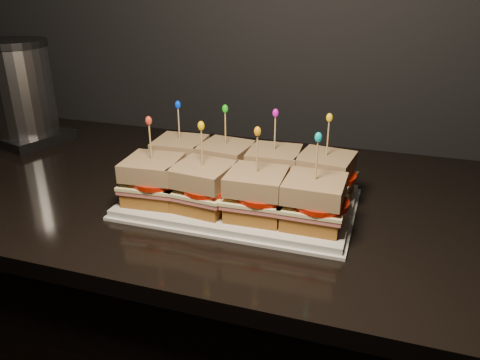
% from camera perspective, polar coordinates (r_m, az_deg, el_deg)
% --- Properties ---
extents(cabinet, '(2.59, 0.69, 0.90)m').
position_cam_1_polar(cabinet, '(1.30, -3.91, -20.60)').
color(cabinet, black).
rests_on(cabinet, ground).
extents(granite_slab, '(2.63, 0.73, 0.03)m').
position_cam_1_polar(granite_slab, '(1.03, -4.61, -1.49)').
color(granite_slab, black).
rests_on(granite_slab, cabinet).
extents(platter, '(0.43, 0.27, 0.02)m').
position_cam_1_polar(platter, '(0.93, 0.00, -2.61)').
color(platter, silver).
rests_on(platter, granite_slab).
extents(platter_rim, '(0.45, 0.28, 0.01)m').
position_cam_1_polar(platter_rim, '(0.93, 0.00, -2.94)').
color(platter_rim, silver).
rests_on(platter_rim, granite_slab).
extents(sandwich_0_bread_bot, '(0.10, 0.10, 0.03)m').
position_cam_1_polar(sandwich_0_bread_bot, '(1.03, -7.17, 1.18)').
color(sandwich_0_bread_bot, brown).
rests_on(sandwich_0_bread_bot, platter).
extents(sandwich_0_ham, '(0.11, 0.11, 0.01)m').
position_cam_1_polar(sandwich_0_ham, '(1.02, -7.22, 2.09)').
color(sandwich_0_ham, '#C55F5D').
rests_on(sandwich_0_ham, sandwich_0_bread_bot).
extents(sandwich_0_cheese, '(0.12, 0.11, 0.01)m').
position_cam_1_polar(sandwich_0_cheese, '(1.02, -7.23, 2.46)').
color(sandwich_0_cheese, '#FAF1A8').
rests_on(sandwich_0_cheese, sandwich_0_ham).
extents(sandwich_0_tomato, '(0.10, 0.10, 0.01)m').
position_cam_1_polar(sandwich_0_tomato, '(1.00, -6.78, 2.67)').
color(sandwich_0_tomato, '#B21807').
rests_on(sandwich_0_tomato, sandwich_0_cheese).
extents(sandwich_0_bread_top, '(0.11, 0.11, 0.03)m').
position_cam_1_polar(sandwich_0_bread_top, '(1.01, -7.32, 4.01)').
color(sandwich_0_bread_top, '#5E3113').
rests_on(sandwich_0_bread_top, sandwich_0_tomato).
extents(sandwich_0_pick, '(0.00, 0.00, 0.09)m').
position_cam_1_polar(sandwich_0_pick, '(0.99, -7.45, 6.57)').
color(sandwich_0_pick, tan).
rests_on(sandwich_0_pick, sandwich_0_bread_top).
extents(sandwich_0_frill, '(0.01, 0.01, 0.02)m').
position_cam_1_polar(sandwich_0_frill, '(0.98, -7.59, 9.09)').
color(sandwich_0_frill, '#0334E4').
rests_on(sandwich_0_frill, sandwich_0_pick).
extents(sandwich_1_bread_bot, '(0.11, 0.11, 0.03)m').
position_cam_1_polar(sandwich_1_bread_bot, '(0.99, -1.72, 0.48)').
color(sandwich_1_bread_bot, brown).
rests_on(sandwich_1_bread_bot, platter).
extents(sandwich_1_ham, '(0.12, 0.12, 0.01)m').
position_cam_1_polar(sandwich_1_ham, '(0.98, -1.73, 1.43)').
color(sandwich_1_ham, '#C55F5D').
rests_on(sandwich_1_ham, sandwich_1_bread_bot).
extents(sandwich_1_cheese, '(0.12, 0.12, 0.01)m').
position_cam_1_polar(sandwich_1_cheese, '(0.98, -1.74, 1.81)').
color(sandwich_1_cheese, '#FAF1A8').
rests_on(sandwich_1_cheese, sandwich_1_ham).
extents(sandwich_1_tomato, '(0.10, 0.10, 0.01)m').
position_cam_1_polar(sandwich_1_tomato, '(0.97, -1.20, 2.02)').
color(sandwich_1_tomato, '#B21807').
rests_on(sandwich_1_tomato, sandwich_1_cheese).
extents(sandwich_1_bread_top, '(0.11, 0.11, 0.03)m').
position_cam_1_polar(sandwich_1_bread_top, '(0.97, -1.76, 3.41)').
color(sandwich_1_bread_top, '#5E3113').
rests_on(sandwich_1_bread_top, sandwich_1_tomato).
extents(sandwich_1_pick, '(0.00, 0.00, 0.09)m').
position_cam_1_polar(sandwich_1_pick, '(0.95, -1.79, 6.07)').
color(sandwich_1_pick, tan).
rests_on(sandwich_1_pick, sandwich_1_bread_top).
extents(sandwich_1_frill, '(0.01, 0.01, 0.02)m').
position_cam_1_polar(sandwich_1_frill, '(0.94, -1.83, 8.68)').
color(sandwich_1_frill, '#1ABD14').
rests_on(sandwich_1_frill, sandwich_1_pick).
extents(sandwich_2_bread_bot, '(0.10, 0.10, 0.03)m').
position_cam_1_polar(sandwich_2_bread_bot, '(0.96, 4.09, -0.27)').
color(sandwich_2_bread_bot, brown).
rests_on(sandwich_2_bread_bot, platter).
extents(sandwich_2_ham, '(0.11, 0.11, 0.01)m').
position_cam_1_polar(sandwich_2_ham, '(0.95, 4.12, 0.70)').
color(sandwich_2_ham, '#C55F5D').
rests_on(sandwich_2_ham, sandwich_2_bread_bot).
extents(sandwich_2_cheese, '(0.12, 0.11, 0.01)m').
position_cam_1_polar(sandwich_2_cheese, '(0.95, 4.14, 1.09)').
color(sandwich_2_cheese, '#FAF1A8').
rests_on(sandwich_2_cheese, sandwich_2_ham).
extents(sandwich_2_tomato, '(0.10, 0.10, 0.01)m').
position_cam_1_polar(sandwich_2_tomato, '(0.94, 4.77, 1.30)').
color(sandwich_2_tomato, '#B21807').
rests_on(sandwich_2_tomato, sandwich_2_cheese).
extents(sandwich_2_bread_top, '(0.11, 0.11, 0.03)m').
position_cam_1_polar(sandwich_2_bread_top, '(0.94, 4.19, 2.73)').
color(sandwich_2_bread_top, '#5E3113').
rests_on(sandwich_2_bread_top, sandwich_2_tomato).
extents(sandwich_2_pick, '(0.00, 0.00, 0.09)m').
position_cam_1_polar(sandwich_2_pick, '(0.92, 4.27, 5.46)').
color(sandwich_2_pick, tan).
rests_on(sandwich_2_pick, sandwich_2_bread_top).
extents(sandwich_2_frill, '(0.01, 0.01, 0.02)m').
position_cam_1_polar(sandwich_2_frill, '(0.91, 4.35, 8.15)').
color(sandwich_2_frill, '#CF10C0').
rests_on(sandwich_2_frill, sandwich_2_pick).
extents(sandwich_3_bread_bot, '(0.11, 0.11, 0.03)m').
position_cam_1_polar(sandwich_3_bread_bot, '(0.94, 10.19, -1.05)').
color(sandwich_3_bread_bot, brown).
rests_on(sandwich_3_bread_bot, platter).
extents(sandwich_3_ham, '(0.12, 0.12, 0.01)m').
position_cam_1_polar(sandwich_3_ham, '(0.94, 10.26, -0.07)').
color(sandwich_3_ham, '#C55F5D').
rests_on(sandwich_3_ham, sandwich_3_bread_bot).
extents(sandwich_3_cheese, '(0.12, 0.12, 0.01)m').
position_cam_1_polar(sandwich_3_cheese, '(0.93, 10.29, 0.33)').
color(sandwich_3_cheese, '#FAF1A8').
rests_on(sandwich_3_cheese, sandwich_3_ham).
extents(sandwich_3_tomato, '(0.10, 0.10, 0.01)m').
position_cam_1_polar(sandwich_3_tomato, '(0.92, 11.00, 0.52)').
color(sandwich_3_tomato, '#B21807').
rests_on(sandwich_3_tomato, sandwich_3_cheese).
extents(sandwich_3_bread_top, '(0.11, 0.11, 0.03)m').
position_cam_1_polar(sandwich_3_bread_top, '(0.92, 10.42, 1.99)').
color(sandwich_3_bread_top, '#5E3113').
rests_on(sandwich_3_bread_top, sandwich_3_tomato).
extents(sandwich_3_pick, '(0.00, 0.00, 0.09)m').
position_cam_1_polar(sandwich_3_pick, '(0.91, 10.63, 4.76)').
color(sandwich_3_pick, tan).
rests_on(sandwich_3_pick, sandwich_3_bread_top).
extents(sandwich_3_frill, '(0.01, 0.01, 0.02)m').
position_cam_1_polar(sandwich_3_frill, '(0.89, 10.85, 7.49)').
color(sandwich_3_frill, yellow).
rests_on(sandwich_3_frill, sandwich_3_pick).
extents(sandwich_4_bread_bot, '(0.11, 0.11, 0.03)m').
position_cam_1_polar(sandwich_4_bread_bot, '(0.92, -10.40, -1.59)').
color(sandwich_4_bread_bot, brown).
rests_on(sandwich_4_bread_bot, platter).
extents(sandwich_4_ham, '(0.12, 0.11, 0.01)m').
position_cam_1_polar(sandwich_4_ham, '(0.92, -10.48, -0.59)').
color(sandwich_4_ham, '#C55F5D').
rests_on(sandwich_4_ham, sandwich_4_bread_bot).
extents(sandwich_4_cheese, '(0.12, 0.11, 0.01)m').
position_cam_1_polar(sandwich_4_cheese, '(0.91, -10.51, -0.19)').
color(sandwich_4_cheese, '#FAF1A8').
rests_on(sandwich_4_cheese, sandwich_4_ham).
extents(sandwich_4_tomato, '(0.10, 0.10, 0.01)m').
position_cam_1_polar(sandwich_4_tomato, '(0.90, -10.05, 0.01)').
color(sandwich_4_tomato, '#B21807').
rests_on(sandwich_4_tomato, sandwich_4_cheese).
extents(sandwich_4_bread_top, '(0.11, 0.11, 0.03)m').
position_cam_1_polar(sandwich_4_bread_top, '(0.90, -10.64, 1.50)').
color(sandwich_4_bread_top, '#5E3113').
rests_on(sandwich_4_bread_top, sandwich_4_tomato).
extents(sandwich_4_pick, '(0.00, 0.00, 0.09)m').
position_cam_1_polar(sandwich_4_pick, '(0.89, -10.86, 4.33)').
color(sandwich_4_pick, tan).
rests_on(sandwich_4_pick, sandwich_4_bread_top).
extents(sandwich_4_frill, '(0.01, 0.01, 0.02)m').
position_cam_1_polar(sandwich_4_frill, '(0.87, -11.08, 7.11)').
color(sandwich_4_frill, red).
rests_on(sandwich_4_frill, sandwich_4_pick).
extents(sandwich_5_bread_bot, '(0.11, 0.11, 0.03)m').
position_cam_1_polar(sandwich_5_bread_bot, '(0.88, -4.46, -2.49)').
color(sandwich_5_bread_bot, brown).
rests_on(sandwich_5_bread_bot, platter).
extents(sandwich_5_ham, '(0.12, 0.12, 0.01)m').
position_cam_1_polar(sandwich_5_ham, '(0.88, -4.49, -1.45)').
color(sandwich_5_ham, '#C55F5D').
rests_on(sandwich_5_ham, sandwich_5_bread_bot).
extents(sandwich_5_cheese, '(0.12, 0.12, 0.01)m').
position_cam_1_polar(sandwich_5_cheese, '(0.87, -4.51, -1.03)').
color(sandwich_5_cheese, '#FAF1A8').
rests_on(sandwich_5_cheese, sandwich_5_ham).
extents(sandwich_5_tomato, '(0.10, 0.10, 0.01)m').
position_cam_1_polar(sandwich_5_tomato, '(0.86, -3.94, -0.84)').
color(sandwich_5_tomato, '#B21807').
rests_on(sandwich_5_tomato, sandwich_5_cheese).
extents(sandwich_5_bread_top, '(0.11, 0.11, 0.03)m').
position_cam_1_polar(sandwich_5_bread_top, '(0.86, -4.57, 0.73)').
color(sandwich_5_bread_top, '#5E3113').
rests_on(sandwich_5_bread_top, sandwich_5_tomato).
extents(sandwich_5_pick, '(0.00, 0.00, 0.09)m').
position_cam_1_polar(sandwich_5_pick, '(0.84, -4.67, 3.68)').
color(sandwich_5_pick, tan).
rests_on(sandwich_5_pick, sandwich_5_bread_top).
extents(sandwich_5_frill, '(0.01, 0.01, 0.02)m').
position_cam_1_polar(sandwich_5_frill, '(0.83, -4.77, 6.61)').
color(sandwich_5_frill, '#FBC201').
rests_on(sandwich_5_frill, sandwich_5_pick).
extents(sandwich_6_bread_bot, '(0.10, 0.10, 0.03)m').
position_cam_1_polar(sandwich_6_bread_bot, '(0.85, 2.00, -3.45)').
color(sandwich_6_bread_bot, brown).
rests_on(sandwich_6_bread_bot, platter).
extents(sandwich_6_ham, '(0.11, 0.11, 0.01)m').
position_cam_1_polar(sandwich_6_ham, '(0.84, 2.02, -2.38)').
color(sandwich_6_ham, '#C55F5D').
rests_on(sandwich_6_ham, sandwich_6_bread_bot).
extents(sandwich_6_cheese, '(0.11, 0.11, 0.01)m').
position_cam_1_polar(sandwich_6_cheese, '(0.84, 2.02, -1.95)').
color(sandwich_6_cheese, '#FAF1A8').
rests_on(sandwich_6_cheese, sandwich_6_ham).
extents(sandwich_6_tomato, '(0.10, 0.10, 0.01)m').
position_cam_1_polar(sandwich_6_tomato, '(0.83, 2.71, -1.75)').
color(sandwich_6_tomato, '#B21807').
rests_on(sandwich_6_tomato, sandwich_6_cheese).
extents(sandwich_6_bread_top, '(0.10, 0.10, 0.03)m').
position_cam_1_polar(sandwich_6_bread_top, '(0.83, 2.05, -0.13)').
color(sandwich_6_bread_top, '#5E3113').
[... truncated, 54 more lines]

